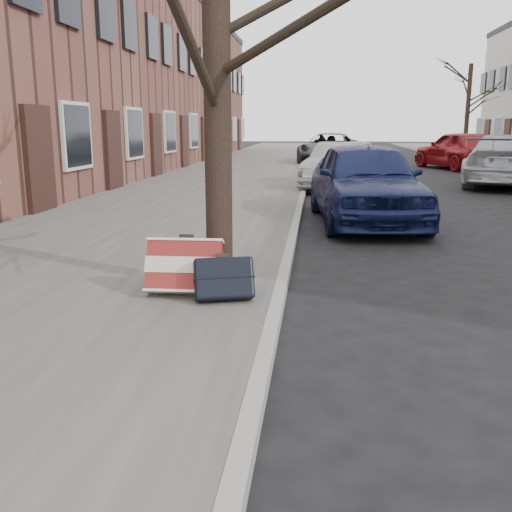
# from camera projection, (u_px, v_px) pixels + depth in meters

# --- Properties ---
(ground) EXTENTS (120.00, 120.00, 0.00)m
(ground) POSITION_uv_depth(u_px,v_px,m) (426.00, 346.00, 4.56)
(ground) COLOR black
(ground) RESTS_ON ground
(near_sidewalk) EXTENTS (5.00, 70.00, 0.12)m
(near_sidewalk) POSITION_uv_depth(u_px,v_px,m) (235.00, 175.00, 19.46)
(near_sidewalk) COLOR slate
(near_sidewalk) RESTS_ON ground
(house_near) EXTENTS (6.80, 40.00, 7.00)m
(house_near) POSITION_uv_depth(u_px,v_px,m) (75.00, 74.00, 20.28)
(house_near) COLOR brown
(house_near) RESTS_ON ground
(dirt_patch) EXTENTS (0.85, 0.85, 0.02)m
(dirt_patch) POSITION_uv_depth(u_px,v_px,m) (208.00, 284.00, 5.90)
(dirt_patch) COLOR black
(dirt_patch) RESTS_ON near_sidewalk
(street_tree) EXTENTS (0.26, 0.26, 4.99)m
(street_tree) POSITION_uv_depth(u_px,v_px,m) (216.00, 25.00, 5.18)
(street_tree) COLOR black
(street_tree) RESTS_ON near_sidewalk
(suitcase_red) EXTENTS (0.72, 0.41, 0.55)m
(suitcase_red) POSITION_uv_depth(u_px,v_px,m) (185.00, 267.00, 5.48)
(suitcase_red) COLOR maroon
(suitcase_red) RESTS_ON near_sidewalk
(suitcase_navy) EXTENTS (0.62, 0.46, 0.43)m
(suitcase_navy) POSITION_uv_depth(u_px,v_px,m) (224.00, 278.00, 5.31)
(suitcase_navy) COLOR black
(suitcase_navy) RESTS_ON near_sidewalk
(car_near_front) EXTENTS (2.16, 4.48, 1.47)m
(car_near_front) POSITION_uv_depth(u_px,v_px,m) (365.00, 182.00, 10.24)
(car_near_front) COLOR #131B47
(car_near_front) RESTS_ON ground
(car_near_mid) EXTENTS (2.28, 4.06, 1.27)m
(car_near_mid) POSITION_uv_depth(u_px,v_px,m) (340.00, 166.00, 15.70)
(car_near_mid) COLOR #A9ADB1
(car_near_mid) RESTS_ON ground
(car_near_back) EXTENTS (3.10, 5.29, 1.38)m
(car_near_back) POSITION_uv_depth(u_px,v_px,m) (330.00, 149.00, 25.75)
(car_near_back) COLOR #39393E
(car_near_back) RESTS_ON ground
(car_far_front) EXTENTS (3.66, 5.47, 1.47)m
(car_far_front) POSITION_uv_depth(u_px,v_px,m) (506.00, 160.00, 16.48)
(car_far_front) COLOR #A3A7AB
(car_far_front) RESTS_ON ground
(car_far_back) EXTENTS (3.14, 4.86, 1.54)m
(car_far_back) POSITION_uv_depth(u_px,v_px,m) (458.00, 150.00, 22.69)
(car_far_back) COLOR maroon
(car_far_back) RESTS_ON ground
(tree_far_c) EXTENTS (0.24, 0.24, 4.86)m
(tree_far_c) POSITION_uv_depth(u_px,v_px,m) (468.00, 110.00, 31.23)
(tree_far_c) COLOR black
(tree_far_c) RESTS_ON far_sidewalk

